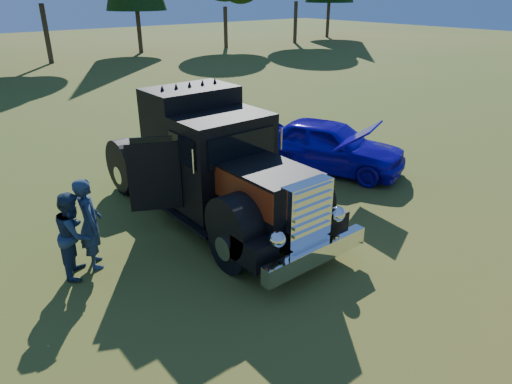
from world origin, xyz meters
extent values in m
plane|color=#355B1A|center=(0.00, 0.00, 0.00)|extent=(120.00, 120.00, 0.00)
cylinder|color=#2D2116|center=(4.00, 30.00, 2.07)|extent=(0.36, 0.36, 4.14)
cylinder|color=#2D2116|center=(12.00, 31.50, 2.25)|extent=(0.36, 0.36, 4.50)
cylinder|color=#2D2116|center=(20.00, 30.00, 1.80)|extent=(0.36, 0.36, 3.60)
cylinder|color=#2D2116|center=(28.00, 29.00, 1.98)|extent=(0.36, 0.36, 3.96)
cylinder|color=#2D2116|center=(35.00, 31.00, 2.43)|extent=(0.36, 0.36, 4.86)
cylinder|color=black|center=(-1.78, -0.60, 0.55)|extent=(0.32, 1.10, 1.10)
cylinder|color=black|center=(0.32, -0.60, 0.55)|extent=(0.32, 1.10, 1.10)
cylinder|color=black|center=(-1.78, 4.20, 0.55)|extent=(0.32, 1.10, 1.10)
cylinder|color=black|center=(0.32, 4.20, 0.55)|extent=(0.32, 1.10, 1.10)
cylinder|color=black|center=(-1.45, 4.20, 0.55)|extent=(0.32, 1.10, 1.10)
cylinder|color=black|center=(-0.01, 4.20, 0.55)|extent=(0.32, 1.10, 1.10)
cube|color=black|center=(-0.73, 2.00, 0.62)|extent=(1.60, 6.40, 0.28)
cube|color=white|center=(-0.73, -1.85, 0.55)|extent=(2.50, 0.22, 0.36)
cube|color=white|center=(-0.73, -1.55, 1.25)|extent=(1.05, 0.30, 1.30)
cube|color=black|center=(-0.73, -0.50, 1.30)|extent=(1.35, 1.80, 1.10)
cube|color=maroon|center=(-1.42, -0.50, 1.50)|extent=(0.02, 1.80, 0.60)
cube|color=maroon|center=(-0.04, -0.50, 1.50)|extent=(0.02, 1.80, 0.60)
cylinder|color=black|center=(-1.68, -0.60, 0.95)|extent=(0.55, 1.24, 1.24)
cylinder|color=black|center=(0.22, -0.60, 0.95)|extent=(0.55, 1.24, 1.24)
sphere|color=white|center=(-1.51, -1.62, 1.05)|extent=(0.32, 0.32, 0.32)
sphere|color=white|center=(0.05, -1.62, 1.05)|extent=(0.32, 0.32, 0.32)
cube|color=black|center=(-0.73, 1.05, 1.55)|extent=(2.05, 1.30, 2.10)
cube|color=black|center=(-0.73, 0.38, 2.05)|extent=(1.70, 0.05, 0.65)
cube|color=black|center=(-0.73, 2.35, 1.75)|extent=(2.05, 1.30, 2.50)
cube|color=black|center=(-0.73, 4.00, 0.95)|extent=(2.00, 2.00, 0.35)
cube|color=black|center=(-2.25, 1.45, 1.45)|extent=(1.00, 0.56, 1.50)
cube|color=maroon|center=(-2.27, 1.49, 1.30)|extent=(0.76, 0.41, 0.75)
imported|color=#060A8E|center=(3.76, 2.00, 0.77)|extent=(3.44, 4.88, 1.54)
cube|color=#060A8E|center=(3.10, 0.43, 1.55)|extent=(1.56, 1.36, 0.67)
imported|color=#1B2140|center=(-3.77, 1.27, 0.93)|extent=(0.59, 0.76, 1.86)
imported|color=#1F2048|center=(-4.10, 1.20, 0.85)|extent=(0.96, 1.03, 1.69)
camera|label=1|loc=(-6.17, -6.78, 5.06)|focal=32.00mm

